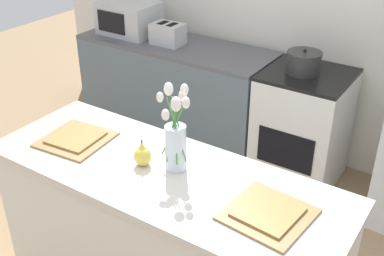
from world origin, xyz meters
TOP-DOWN VIEW (x-y plane):
  - kitchen_island at (0.00, 0.00)m, footprint 1.80×0.66m
  - back_counter at (-1.06, 1.60)m, footprint 1.68×0.60m
  - stove_range at (0.10, 1.60)m, footprint 0.60×0.61m
  - flower_vase at (0.04, 0.06)m, footprint 0.17×0.16m
  - pear_figurine at (-0.11, -0.01)m, footprint 0.09×0.09m
  - plate_setting_left at (-0.55, -0.02)m, footprint 0.36×0.36m
  - plate_setting_right at (0.55, -0.02)m, footprint 0.36×0.36m
  - toaster at (-1.10, 1.55)m, footprint 0.28×0.18m
  - cooking_pot at (0.06, 1.58)m, footprint 0.25×0.25m
  - microwave at (-1.54, 1.60)m, footprint 0.48×0.37m

SIDE VIEW (x-z plane):
  - stove_range at x=0.10m, z-range 0.00..0.88m
  - back_counter at x=-1.06m, z-range 0.00..0.88m
  - kitchen_island at x=0.00m, z-range 0.00..0.91m
  - plate_setting_left at x=-0.55m, z-range 0.91..0.93m
  - plate_setting_right at x=0.55m, z-range 0.91..0.93m
  - cooking_pot at x=0.06m, z-range 0.87..1.05m
  - pear_figurine at x=-0.11m, z-range 0.90..1.04m
  - toaster at x=-1.10m, z-range 0.88..1.06m
  - microwave at x=-1.54m, z-range 0.88..1.15m
  - flower_vase at x=0.04m, z-range 0.87..1.30m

